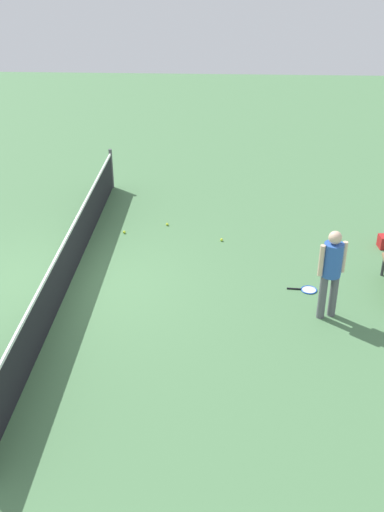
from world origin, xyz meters
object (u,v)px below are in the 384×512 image
(tennis_racket_near_player, at_px, (308,290))
(tennis_ball_midcourt, at_px, (167,224))
(player_near_side, at_px, (331,267))
(tennis_ball_near_player, at_px, (222,240))
(tennis_ball_by_net, at_px, (124,232))

(tennis_racket_near_player, distance_m, tennis_ball_midcourt, 4.06)
(player_near_side, relative_size, tennis_ball_near_player, 25.76)
(tennis_ball_near_player, bearing_deg, tennis_racket_near_player, -140.30)
(tennis_racket_near_player, height_order, tennis_ball_by_net, tennis_ball_by_net)
(tennis_ball_midcourt, bearing_deg, tennis_ball_by_net, 116.11)
(player_near_side, height_order, tennis_racket_near_player, player_near_side)
(tennis_ball_near_player, bearing_deg, tennis_ball_by_net, 82.85)
(player_near_side, relative_size, tennis_racket_near_player, 2.87)
(tennis_racket_near_player, xyz_separation_m, tennis_ball_near_player, (2.02, 1.68, 0.02))
(tennis_racket_near_player, relative_size, tennis_ball_near_player, 8.97)
(tennis_ball_by_net, bearing_deg, player_near_side, -127.52)
(player_near_side, distance_m, tennis_racket_near_player, 1.34)
(tennis_racket_near_player, bearing_deg, tennis_ball_near_player, 39.70)
(tennis_ball_near_player, height_order, tennis_ball_by_net, same)
(tennis_ball_midcourt, bearing_deg, player_near_side, -138.84)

